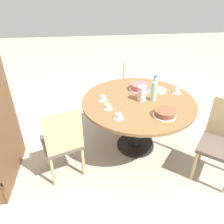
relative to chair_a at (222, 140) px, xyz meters
The scene contains 14 objects.
ground_plane 1.14m from the chair_a, 54.54° to the left, with size 14.00×14.00×0.00m, color #B2A893.
dining_table 1.03m from the chair_a, 54.54° to the left, with size 1.43×1.43×0.74m.
chair_a is the anchor object (origin of this frame).
chair_b 1.78m from the chair_a, 24.30° to the left, with size 0.48×0.48×0.95m.
chair_c 1.79m from the chair_a, 84.14° to the left, with size 0.54×0.54×0.95m.
coffee_pot 1.05m from the chair_a, 53.64° to the left, with size 0.11×0.11×0.23m.
water_bottle 0.95m from the chair_a, 48.54° to the left, with size 0.08×0.08×0.33m.
cake_main 1.20m from the chair_a, 40.64° to the left, with size 0.28×0.28×0.09m.
cake_second 0.72m from the chair_a, 72.43° to the left, with size 0.26×0.26×0.08m.
cup_a 0.83m from the chair_a, 21.39° to the left, with size 0.12×0.12×0.06m.
cup_b 1.46m from the chair_a, 63.48° to the left, with size 0.12×0.12×0.06m.
cup_c 1.20m from the chair_a, 79.46° to the left, with size 0.12×0.12×0.06m.
cup_d 1.34m from the chair_a, 70.88° to the left, with size 0.12×0.12×0.06m.
plate_stack 0.99m from the chair_a, 32.00° to the left, with size 0.19×0.19×0.03m.
Camera 1 is at (-2.37, 0.61, 2.06)m, focal length 35.00 mm.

